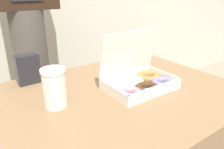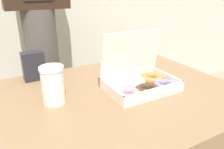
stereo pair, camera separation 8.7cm
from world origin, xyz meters
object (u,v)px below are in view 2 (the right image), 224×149
Objects in this scene: donut_box at (140,82)px; coffee_cup at (53,85)px; person_customer at (37,7)px; napkin_holder at (34,66)px.

donut_box reaches higher than coffee_cup.
donut_box is 2.14× the size of coffee_cup.
napkin_holder is at bearing -107.52° from person_customer.
coffee_cup is at bearing 170.67° from donut_box.
person_customer is at bearing 81.40° from coffee_cup.
person_customer is (0.10, 0.63, 0.23)m from coffee_cup.
coffee_cup is at bearing -98.60° from person_customer.
donut_box reaches higher than napkin_holder.
coffee_cup is 1.09× the size of napkin_holder.
napkin_holder is at bearing 138.31° from donut_box.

